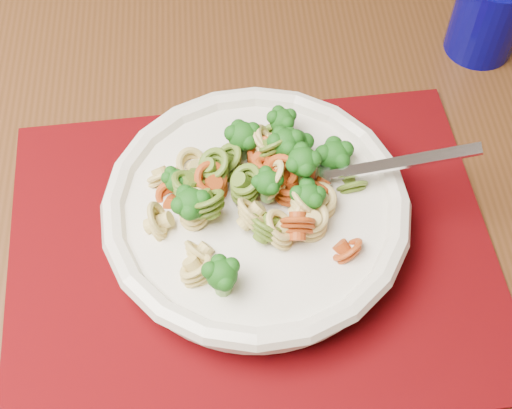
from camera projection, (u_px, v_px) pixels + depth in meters
name	position (u px, v px, depth m)	size (l,w,h in m)	color
dining_table	(265.00, 218.00, 0.73)	(1.59, 1.22, 0.69)	#492914
placemat	(251.00, 250.00, 0.61)	(0.41, 0.32, 0.00)	#4D0303
pasta_bowl	(256.00, 211.00, 0.59)	(0.26, 0.26, 0.05)	silver
pasta_broccoli_heap	(256.00, 200.00, 0.58)	(0.22, 0.22, 0.06)	#D2C368
fork	(315.00, 178.00, 0.59)	(0.19, 0.02, 0.01)	silver
tumbler	(488.00, 15.00, 0.71)	(0.07, 0.07, 0.09)	#050456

